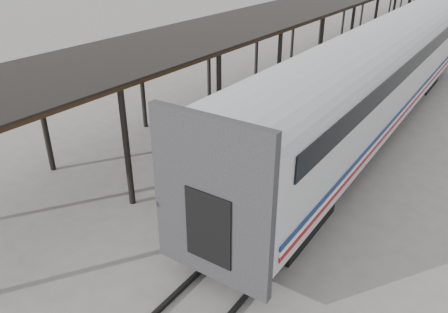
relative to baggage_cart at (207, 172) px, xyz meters
name	(u,v)px	position (x,y,z in m)	size (l,w,h in m)	color
ground	(202,188)	(-0.16, -0.08, -0.65)	(160.00, 160.00, 0.00)	slate
baggage_cart	(207,172)	(0.00, 0.00, 0.00)	(1.74, 2.61, 0.86)	brown
suitcase_stack	(212,157)	(-0.05, 0.36, 0.41)	(1.35, 1.13, 0.58)	#38393B
luggage_tug	(348,51)	(-2.11, 19.58, 0.04)	(1.09, 1.73, 1.50)	maroon
porter	(201,153)	(0.25, -0.65, 1.06)	(0.62, 0.40, 1.69)	navy
pedestrian	(326,62)	(-2.03, 15.44, 0.16)	(0.95, 0.40, 1.62)	black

